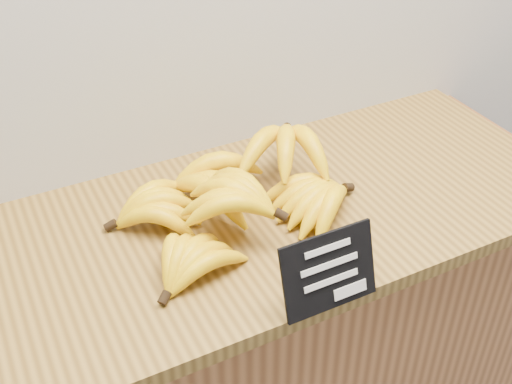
% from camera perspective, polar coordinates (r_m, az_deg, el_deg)
% --- Properties ---
extents(counter, '(1.44, 0.50, 0.90)m').
position_cam_1_polar(counter, '(1.56, -0.86, -16.17)').
color(counter, '#9F6233').
rests_on(counter, ground).
extents(counter_top, '(1.34, 0.54, 0.03)m').
position_cam_1_polar(counter_top, '(1.22, -1.06, -2.74)').
color(counter_top, olive).
rests_on(counter_top, counter).
extents(chalkboard_sign, '(0.16, 0.05, 0.13)m').
position_cam_1_polar(chalkboard_sign, '(1.01, 6.53, -7.04)').
color(chalkboard_sign, black).
rests_on(chalkboard_sign, counter_top).
extents(banana_pile, '(0.49, 0.36, 0.12)m').
position_cam_1_polar(banana_pile, '(1.19, -1.26, -0.02)').
color(banana_pile, yellow).
rests_on(banana_pile, counter_top).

